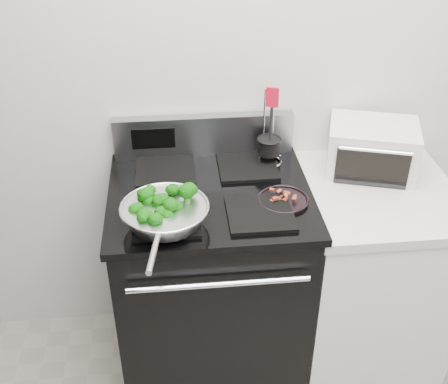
{
  "coord_description": "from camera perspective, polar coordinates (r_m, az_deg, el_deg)",
  "views": [
    {
      "loc": [
        -0.43,
        -0.41,
        2.14
      ],
      "look_at": [
        -0.25,
        1.36,
        0.98
      ],
      "focal_mm": 45.0,
      "sensor_mm": 36.0,
      "label": 1
    }
  ],
  "objects": [
    {
      "name": "skillet",
      "position": [
        1.98,
        -6.03,
        -2.15
      ],
      "size": [
        0.32,
        0.5,
        0.07
      ],
      "rotation": [
        0.0,
        0.0,
        -0.15
      ],
      "color": "silver",
      "rests_on": "gas_range"
    },
    {
      "name": "bacon_plate",
      "position": [
        2.13,
        6.04,
        -0.58
      ],
      "size": [
        0.19,
        0.19,
        0.04
      ],
      "rotation": [
        0.0,
        0.0,
        0.0
      ],
      "color": "black",
      "rests_on": "gas_range"
    },
    {
      "name": "gas_range",
      "position": [
        2.46,
        -1.3,
        -9.0
      ],
      "size": [
        0.79,
        0.69,
        1.13
      ],
      "color": "black",
      "rests_on": "floor"
    },
    {
      "name": "counter",
      "position": [
        2.61,
        14.05,
        -8.19
      ],
      "size": [
        0.62,
        0.68,
        0.92
      ],
      "color": "white",
      "rests_on": "floor"
    },
    {
      "name": "broccoli_pile",
      "position": [
        1.98,
        -6.05,
        -1.67
      ],
      "size": [
        0.25,
        0.25,
        0.09
      ],
      "primitive_type": null,
      "color": "black",
      "rests_on": "skillet"
    },
    {
      "name": "back_wall",
      "position": [
        2.34,
        5.27,
        13.25
      ],
      "size": [
        4.0,
        0.02,
        2.7
      ],
      "primitive_type": "cube",
      "color": "silver",
      "rests_on": "ground"
    },
    {
      "name": "utensil_holder",
      "position": [
        2.35,
        4.58,
        4.29
      ],
      "size": [
        0.11,
        0.11,
        0.35
      ],
      "rotation": [
        0.0,
        0.0,
        -0.34
      ],
      "color": "silver",
      "rests_on": "gas_range"
    },
    {
      "name": "toaster_oven",
      "position": [
        2.41,
        14.79,
        4.33
      ],
      "size": [
        0.42,
        0.36,
        0.21
      ],
      "rotation": [
        0.0,
        0.0,
        -0.3
      ],
      "color": "silver",
      "rests_on": "counter"
    }
  ]
}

